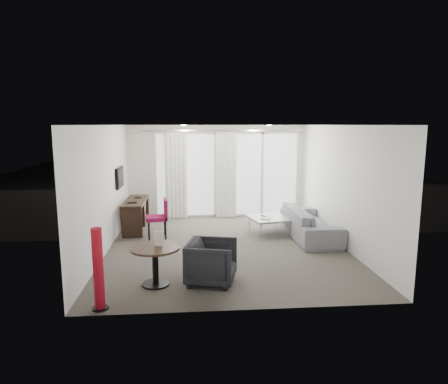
{
  "coord_description": "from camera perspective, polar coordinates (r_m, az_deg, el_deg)",
  "views": [
    {
      "loc": [
        -0.75,
        -8.28,
        2.61
      ],
      "look_at": [
        0.0,
        0.6,
        1.1
      ],
      "focal_mm": 32.0,
      "sensor_mm": 36.0,
      "label": 1
    }
  ],
  "objects": [
    {
      "name": "desk",
      "position": [
        10.23,
        -12.46,
        -3.23
      ],
      "size": [
        0.5,
        1.61,
        0.75
      ],
      "primitive_type": null,
      "color": "black",
      "rests_on": "floor"
    },
    {
      "name": "ceiling",
      "position": [
        8.32,
        0.35,
        9.55
      ],
      "size": [
        5.0,
        6.0,
        0.0
      ],
      "primitive_type": "cube",
      "color": "white",
      "rests_on": "ground"
    },
    {
      "name": "round_table",
      "position": [
        6.73,
        -9.78,
        -10.39
      ],
      "size": [
        0.82,
        0.82,
        0.65
      ],
      "primitive_type": null,
      "rotation": [
        0.0,
        0.0,
        0.01
      ],
      "color": "#362519",
      "rests_on": "floor"
    },
    {
      "name": "sofa",
      "position": [
        9.6,
        12.17,
        -4.3
      ],
      "size": [
        0.91,
        2.32,
        0.68
      ],
      "primitive_type": "imported",
      "rotation": [
        0.0,
        0.0,
        1.57
      ],
      "color": "slate",
      "rests_on": "floor"
    },
    {
      "name": "wall_right",
      "position": [
        8.99,
        16.42,
        0.85
      ],
      "size": [
        0.0,
        6.0,
        2.6
      ],
      "primitive_type": "cube",
      "color": "silver",
      "rests_on": "ground"
    },
    {
      "name": "rattan_table",
      "position": [
        12.91,
        6.31,
        -0.85
      ],
      "size": [
        0.64,
        0.64,
        0.56
      ],
      "primitive_type": null,
      "rotation": [
        0.0,
        0.0,
        -0.16
      ],
      "color": "brown",
      "rests_on": "terrace_slab"
    },
    {
      "name": "desk_chair",
      "position": [
        9.4,
        -9.58,
        -3.75
      ],
      "size": [
        0.55,
        0.53,
        0.92
      ],
      "primitive_type": null,
      "rotation": [
        0.0,
        0.0,
        0.12
      ],
      "color": "maroon",
      "rests_on": "floor"
    },
    {
      "name": "curtain_right",
      "position": [
        11.23,
        0.32,
        2.4
      ],
      "size": [
        0.6,
        0.2,
        2.38
      ],
      "primitive_type": null,
      "color": "white",
      "rests_on": "ground"
    },
    {
      "name": "rattan_chair_b",
      "position": [
        13.46,
        5.88,
        -0.04
      ],
      "size": [
        0.61,
        0.61,
        0.73
      ],
      "primitive_type": null,
      "rotation": [
        0.0,
        0.0,
        -0.26
      ],
      "color": "brown",
      "rests_on": "terrace_slab"
    },
    {
      "name": "balustrade",
      "position": [
        14.42,
        -0.6,
        1.19
      ],
      "size": [
        5.5,
        0.06,
        1.05
      ],
      "primitive_type": null,
      "color": "#B2B2B7",
      "rests_on": "terrace_slab"
    },
    {
      "name": "remote",
      "position": [
        9.8,
        5.66,
        -3.71
      ],
      "size": [
        0.12,
        0.18,
        0.02
      ],
      "primitive_type": null,
      "rotation": [
        0.0,
        0.0,
        0.41
      ],
      "color": "black",
      "rests_on": "coffee_table"
    },
    {
      "name": "coffee_table",
      "position": [
        9.74,
        6.46,
        -4.77
      ],
      "size": [
        1.07,
        1.07,
        0.4
      ],
      "primitive_type": null,
      "rotation": [
        0.0,
        0.0,
        0.22
      ],
      "color": "gray",
      "rests_on": "floor"
    },
    {
      "name": "downlight_a",
      "position": [
        9.88,
        -5.78,
        9.45
      ],
      "size": [
        0.12,
        0.12,
        0.02
      ],
      "primitive_type": "cylinder",
      "color": "#FFE0B2",
      "rests_on": "ceiling"
    },
    {
      "name": "wall_left",
      "position": [
        8.56,
        -16.56,
        0.42
      ],
      "size": [
        0.0,
        6.0,
        2.6
      ],
      "primitive_type": "cube",
      "color": "silver",
      "rests_on": "ground"
    },
    {
      "name": "window_frame",
      "position": [
        11.39,
        0.5,
        2.5
      ],
      "size": [
        4.1,
        0.06,
        2.44
      ],
      "primitive_type": null,
      "color": "white",
      "rests_on": "ground"
    },
    {
      "name": "magazine",
      "position": [
        9.55,
        6.04,
        -4.07
      ],
      "size": [
        0.3,
        0.33,
        0.02
      ],
      "primitive_type": null,
      "rotation": [
        0.0,
        0.0,
        -0.39
      ],
      "color": "gray",
      "rests_on": "coffee_table"
    },
    {
      "name": "curtain_track",
      "position": [
        11.13,
        -0.97,
        8.79
      ],
      "size": [
        4.8,
        0.04,
        0.04
      ],
      "primitive_type": null,
      "color": "#B2B2B7",
      "rests_on": "ceiling"
    },
    {
      "name": "wall_front",
      "position": [
        5.49,
        3.17,
        -4.18
      ],
      "size": [
        5.0,
        0.0,
        2.6
      ],
      "primitive_type": "cube",
      "color": "silver",
      "rests_on": "ground"
    },
    {
      "name": "terrace_slab",
      "position": [
        13.1,
        -0.13,
        -2.15
      ],
      "size": [
        5.6,
        3.0,
        0.12
      ],
      "primitive_type": "cube",
      "color": "#4D4D50",
      "rests_on": "ground"
    },
    {
      "name": "menu_card",
      "position": [
        6.64,
        -9.31,
        -7.04
      ],
      "size": [
        0.13,
        0.04,
        0.24
      ],
      "primitive_type": null,
      "rotation": [
        0.0,
        0.0,
        -0.15
      ],
      "color": "white",
      "rests_on": "round_table"
    },
    {
      "name": "tv",
      "position": [
        9.96,
        -14.65,
        2.03
      ],
      "size": [
        0.05,
        0.8,
        0.5
      ],
      "primitive_type": null,
      "color": "black",
      "rests_on": "wall_left"
    },
    {
      "name": "tub_armchair",
      "position": [
        6.71,
        -1.78,
        -9.95
      ],
      "size": [
        0.95,
        0.93,
        0.72
      ],
      "primitive_type": "imported",
      "rotation": [
        0.0,
        0.0,
        1.33
      ],
      "color": "black",
      "rests_on": "floor"
    },
    {
      "name": "downlight_b",
      "position": [
        10.07,
        6.42,
        9.44
      ],
      "size": [
        0.12,
        0.12,
        0.02
      ],
      "primitive_type": "cylinder",
      "color": "#FFE0B2",
      "rests_on": "ceiling"
    },
    {
      "name": "rattan_chair_a",
      "position": [
        13.33,
        1.04,
        0.02
      ],
      "size": [
        0.56,
        0.56,
        0.78
      ],
      "primitive_type": null,
      "rotation": [
        0.0,
        0.0,
        -0.06
      ],
      "color": "brown",
      "rests_on": "terrace_slab"
    },
    {
      "name": "curtain_left",
      "position": [
        11.2,
        -6.84,
        2.31
      ],
      "size": [
        0.6,
        0.2,
        2.38
      ],
      "primitive_type": null,
      "color": "white",
      "rests_on": "ground"
    },
    {
      "name": "red_lamp",
      "position": [
        5.99,
        -17.52,
        -10.48
      ],
      "size": [
        0.24,
        0.24,
        1.19
      ],
      "primitive_type": "cylinder",
      "rotation": [
        0.0,
        0.0,
        -0.01
      ],
      "color": "#A21020",
      "rests_on": "floor"
    },
    {
      "name": "floor",
      "position": [
        8.71,
        0.33,
        -7.81
      ],
      "size": [
        5.0,
        6.0,
        0.0
      ],
      "primitive_type": "cube",
      "color": "#4B463F",
      "rests_on": "ground"
    },
    {
      "name": "window_panel",
      "position": [
        11.4,
        0.49,
        2.51
      ],
      "size": [
        4.0,
        0.02,
        2.38
      ],
      "primitive_type": null,
      "color": "white",
      "rests_on": "ground"
    }
  ]
}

